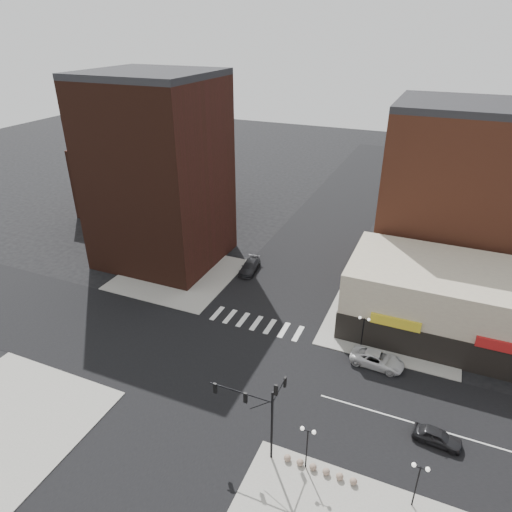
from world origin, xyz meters
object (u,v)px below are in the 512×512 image
at_px(street_lamp_se_b, 419,475).
at_px(white_suv, 377,359).
at_px(traffic_signal, 262,405).
at_px(street_lamp_ne, 363,325).
at_px(dark_sedan_north, 250,266).
at_px(street_lamp_se_a, 308,438).
at_px(dark_sedan_east, 437,437).

xyz_separation_m(street_lamp_se_b, white_suv, (-5.01, 14.35, -2.55)).
bearing_deg(street_lamp_se_b, traffic_signal, 179.18).
relative_size(street_lamp_ne, dark_sedan_north, 0.82).
bearing_deg(dark_sedan_north, white_suv, -39.40).
relative_size(street_lamp_se_a, street_lamp_se_b, 1.00).
bearing_deg(street_lamp_se_b, dark_sedan_east, 79.37).
bearing_deg(street_lamp_ne, street_lamp_se_a, -93.58).
xyz_separation_m(street_lamp_se_b, dark_sedan_north, (-24.80, 27.27, -2.55)).
relative_size(traffic_signal, street_lamp_se_b, 1.87).
xyz_separation_m(street_lamp_se_a, white_suv, (2.99, 14.35, -2.55)).
relative_size(traffic_signal, white_suv, 1.46).
relative_size(dark_sedan_east, dark_sedan_north, 0.78).
distance_m(street_lamp_se_b, dark_sedan_north, 36.95).
bearing_deg(street_lamp_ne, traffic_signal, -106.75).
xyz_separation_m(traffic_signal, white_suv, (6.75, 14.18, -4.22)).
height_order(street_lamp_se_a, dark_sedan_east, street_lamp_se_a).
height_order(street_lamp_se_b, dark_sedan_north, street_lamp_se_b).
bearing_deg(traffic_signal, dark_sedan_east, 26.28).
bearing_deg(dark_sedan_east, street_lamp_se_b, 174.20).
relative_size(street_lamp_se_a, dark_sedan_north, 0.82).
bearing_deg(traffic_signal, white_suv, 64.54).
bearing_deg(white_suv, street_lamp_se_b, -157.78).
height_order(street_lamp_se_a, street_lamp_ne, same).
height_order(street_lamp_ne, white_suv, street_lamp_ne).
distance_m(street_lamp_se_a, dark_sedan_east, 11.64).
relative_size(street_lamp_se_b, street_lamp_ne, 1.00).
bearing_deg(street_lamp_ne, white_suv, -39.74).
xyz_separation_m(white_suv, dark_sedan_east, (6.25, -7.76, -0.07)).
relative_size(traffic_signal, dark_sedan_east, 1.97).
relative_size(street_lamp_ne, dark_sedan_east, 1.05).
distance_m(street_lamp_se_a, street_lamp_ne, 16.03).
distance_m(traffic_signal, street_lamp_se_a, 4.12).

